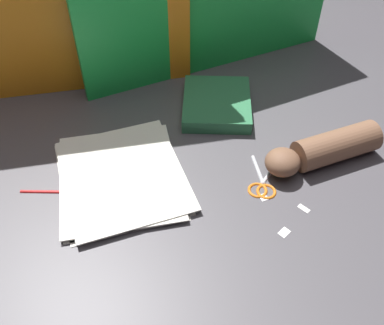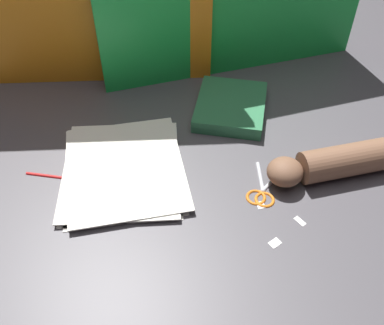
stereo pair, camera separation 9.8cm
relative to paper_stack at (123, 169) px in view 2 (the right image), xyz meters
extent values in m
plane|color=#4C494F|center=(0.13, -0.04, -0.01)|extent=(6.00, 6.00, 0.00)
cube|color=white|center=(0.00, 0.00, -0.01)|extent=(0.28, 0.32, 0.00)
cube|color=white|center=(0.00, 0.00, 0.00)|extent=(0.28, 0.32, 0.00)
cube|color=white|center=(0.00, 0.01, 0.00)|extent=(0.28, 0.32, 0.00)
cube|color=white|center=(0.00, 0.00, 0.00)|extent=(0.29, 0.33, 0.00)
cube|color=white|center=(0.01, 0.00, 0.01)|extent=(0.29, 0.33, 0.00)
cube|color=#2D7247|center=(0.29, 0.18, 0.01)|extent=(0.23, 0.25, 0.04)
sphere|color=silver|center=(0.31, -0.10, 0.00)|extent=(0.01, 0.01, 0.01)
cylinder|color=silver|center=(0.31, -0.06, 0.00)|extent=(0.02, 0.09, 0.01)
torus|color=orange|center=(0.31, -0.13, 0.00)|extent=(0.05, 0.05, 0.01)
cylinder|color=silver|center=(0.34, -0.07, 0.00)|extent=(0.07, 0.06, 0.01)
torus|color=orange|center=(0.29, -0.12, 0.00)|extent=(0.06, 0.06, 0.01)
cylinder|color=brown|center=(0.50, -0.07, 0.03)|extent=(0.21, 0.10, 0.07)
ellipsoid|color=brown|center=(0.36, -0.08, 0.03)|extent=(0.09, 0.09, 0.06)
cube|color=white|center=(0.30, -0.24, -0.01)|extent=(0.03, 0.03, 0.00)
cube|color=white|center=(0.36, -0.19, -0.01)|extent=(0.02, 0.03, 0.00)
cube|color=white|center=(0.29, -0.14, -0.01)|extent=(0.02, 0.02, 0.00)
cylinder|color=red|center=(-0.15, 0.00, 0.00)|extent=(0.15, 0.05, 0.01)
camera|label=1|loc=(-0.03, -0.71, 0.76)|focal=42.00mm
camera|label=2|loc=(0.07, -0.73, 0.76)|focal=42.00mm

